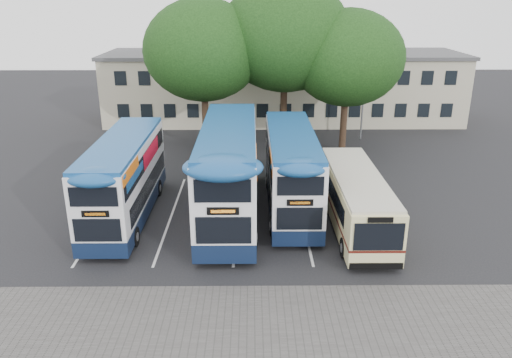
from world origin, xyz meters
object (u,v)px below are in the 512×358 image
at_px(tree_left, 203,50).
at_px(bus_dd_mid, 229,168).
at_px(tree_mid, 285,36).
at_px(lamp_post, 365,76).
at_px(tree_right, 348,58).
at_px(bus_dd_right, 291,167).
at_px(bus_dd_left, 125,175).
at_px(bus_single, 356,197).

height_order(tree_left, bus_dd_mid, tree_left).
distance_m(tree_mid, bus_dd_mid, 14.37).
distance_m(lamp_post, tree_right, 4.42).
bearing_deg(lamp_post, tree_right, -121.71).
bearing_deg(tree_left, lamp_post, 14.24).
bearing_deg(bus_dd_right, tree_left, 117.23).
xyz_separation_m(tree_left, tree_mid, (5.86, 0.93, 0.93)).
xyz_separation_m(tree_left, bus_dd_mid, (2.25, -11.77, -4.75)).
height_order(tree_mid, bus_dd_left, tree_mid).
bearing_deg(bus_dd_right, bus_dd_mid, -164.21).
bearing_deg(bus_single, bus_dd_right, 142.61).
bearing_deg(bus_dd_mid, bus_dd_right, 15.79).
bearing_deg(bus_dd_mid, bus_single, -12.50).
distance_m(bus_dd_left, bus_single, 11.91).
xyz_separation_m(tree_right, bus_dd_left, (-13.42, -11.67, -4.58)).
height_order(tree_right, bus_dd_mid, tree_right).
bearing_deg(tree_left, bus_dd_left, -104.85).
distance_m(tree_mid, bus_single, 15.89).
height_order(tree_left, tree_mid, tree_mid).
distance_m(tree_mid, tree_right, 4.78).
bearing_deg(bus_dd_left, tree_right, 41.00).
bearing_deg(tree_right, bus_single, -97.05).
distance_m(lamp_post, tree_mid, 7.61).
height_order(lamp_post, bus_dd_left, lamp_post).
relative_size(tree_left, bus_single, 1.16).
relative_size(tree_mid, bus_single, 1.31).
distance_m(lamp_post, tree_left, 12.97).
bearing_deg(bus_dd_right, bus_single, -37.39).
bearing_deg(bus_dd_mid, tree_mid, 74.14).
xyz_separation_m(lamp_post, bus_single, (-3.71, -16.32, -3.48)).
bearing_deg(tree_mid, tree_right, -15.39).
bearing_deg(bus_single, tree_right, 82.95).
bearing_deg(tree_right, tree_left, 178.42).
height_order(tree_left, bus_dd_right, tree_left).
relative_size(tree_mid, bus_dd_left, 1.22).
bearing_deg(tree_left, bus_dd_right, -62.77).
distance_m(lamp_post, bus_dd_mid, 18.17).
height_order(tree_left, bus_single, tree_left).
xyz_separation_m(bus_dd_mid, bus_dd_right, (3.32, 0.94, -0.30)).
bearing_deg(bus_single, bus_dd_mid, 167.50).
relative_size(tree_mid, bus_dd_right, 1.20).
distance_m(bus_dd_right, bus_single, 3.96).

